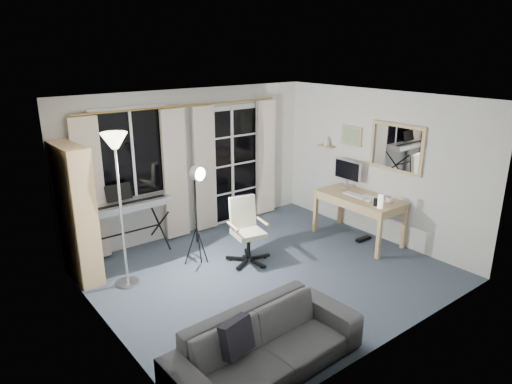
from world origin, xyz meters
TOP-DOWN VIEW (x-y plane):
  - floor at (0.00, 0.00)m, footprint 4.50×4.00m
  - window at (-1.05, 1.97)m, footprint 1.20×0.08m
  - french_door at (0.75, 1.97)m, footprint 1.32×0.09m
  - curtains at (-0.14, 1.88)m, footprint 3.60×0.07m
  - bookshelf at (-2.12, 1.49)m, footprint 0.33×0.87m
  - torchiere_lamp at (-1.69, 0.91)m, footprint 0.34×0.34m
  - keyboard_piano at (-1.37, 1.70)m, footprint 1.44×0.70m
  - studio_light at (-0.62, 0.82)m, footprint 0.33×0.34m
  - office_chair at (0.00, 0.55)m, footprint 0.66×0.66m
  - desk at (1.88, 0.01)m, footprint 0.70×1.40m
  - monitor at (2.08, 0.46)m, footprint 0.18×0.54m
  - desk_clutter at (1.82, -0.22)m, footprint 0.44×0.85m
  - mug at (1.98, -0.49)m, footprint 0.12×0.10m
  - wall_mirror at (2.22, -0.35)m, footprint 0.04×0.94m
  - framed_print at (2.23, 0.55)m, footprint 0.03×0.42m
  - wall_shelf at (2.16, 1.05)m, footprint 0.16×0.30m
  - sofa at (-1.31, -1.55)m, footprint 2.02×0.66m

SIDE VIEW (x-z plane):
  - floor at x=0.00m, z-range -0.02..0.00m
  - sofa at x=-1.31m, z-range 0.00..0.78m
  - office_chair at x=0.00m, z-range 0.08..1.04m
  - desk_clutter at x=1.82m, z-range 0.11..1.06m
  - desk at x=1.88m, z-range 0.28..1.03m
  - keyboard_piano at x=-1.37m, z-range 0.27..1.31m
  - mug at x=1.98m, z-range 0.75..0.87m
  - bookshelf at x=-2.12m, z-range -0.05..1.80m
  - french_door at x=0.75m, z-range -0.03..2.08m
  - monitor at x=2.08m, z-range 0.80..1.27m
  - curtains at x=-0.14m, z-range 0.03..2.16m
  - studio_light at x=-0.62m, z-range 0.45..1.95m
  - wall_shelf at x=2.16m, z-range 1.32..1.50m
  - window at x=-1.05m, z-range 0.80..2.20m
  - wall_mirror at x=2.22m, z-range 1.18..1.92m
  - framed_print at x=2.23m, z-range 1.44..1.76m
  - torchiere_lamp at x=-1.69m, z-range 0.62..2.66m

